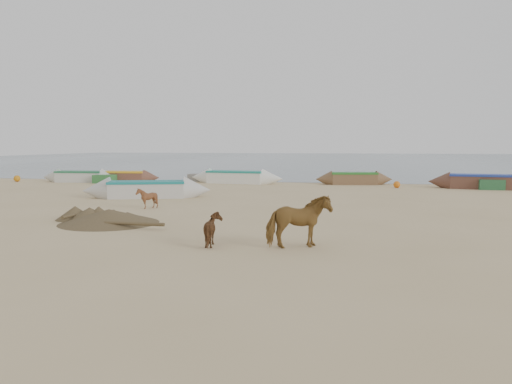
# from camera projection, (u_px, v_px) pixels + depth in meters

# --- Properties ---
(ground) EXTENTS (140.00, 140.00, 0.00)m
(ground) POSITION_uv_depth(u_px,v_px,m) (232.00, 237.00, 15.34)
(ground) COLOR tan
(ground) RESTS_ON ground
(sea) EXTENTS (160.00, 160.00, 0.00)m
(sea) POSITION_uv_depth(u_px,v_px,m) (330.00, 159.00, 95.58)
(sea) COLOR slate
(sea) RESTS_ON ground
(cow_adult) EXTENTS (1.90, 1.43, 1.46)m
(cow_adult) POSITION_uv_depth(u_px,v_px,m) (298.00, 222.00, 13.58)
(cow_adult) COLOR brown
(cow_adult) RESTS_ON ground
(calf_front) EXTENTS (0.96, 0.88, 0.93)m
(calf_front) POSITION_uv_depth(u_px,v_px,m) (147.00, 198.00, 21.95)
(calf_front) COLOR brown
(calf_front) RESTS_ON ground
(calf_right) EXTENTS (1.16, 1.20, 0.92)m
(calf_right) POSITION_uv_depth(u_px,v_px,m) (214.00, 230.00, 13.88)
(calf_right) COLOR brown
(calf_right) RESTS_ON ground
(near_canoe) EXTENTS (6.85, 3.34, 0.88)m
(near_canoe) POSITION_uv_depth(u_px,v_px,m) (147.00, 189.00, 26.47)
(near_canoe) COLOR beige
(near_canoe) RESTS_ON ground
(debris_pile) EXTENTS (4.62, 4.62, 0.51)m
(debris_pile) POSITION_uv_depth(u_px,v_px,m) (109.00, 216.00, 17.91)
(debris_pile) COLOR brown
(debris_pile) RESTS_ON ground
(waterline_canoes) EXTENTS (62.23, 4.53, 0.92)m
(waterline_canoes) POSITION_uv_depth(u_px,v_px,m) (298.00, 179.00, 34.93)
(waterline_canoes) COLOR brown
(waterline_canoes) RESTS_ON ground
(beach_clutter) EXTENTS (44.02, 4.51, 0.64)m
(beach_clutter) POSITION_uv_depth(u_px,v_px,m) (344.00, 181.00, 34.08)
(beach_clutter) COLOR #306C34
(beach_clutter) RESTS_ON ground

